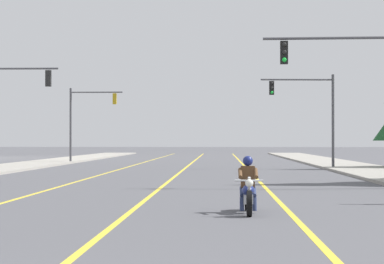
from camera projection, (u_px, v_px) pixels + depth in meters
name	position (u px, v px, depth m)	size (l,w,h in m)	color
lane_stripe_center	(188.00, 166.00, 51.85)	(0.16, 100.00, 0.01)	yellow
lane_stripe_left	(130.00, 166.00, 52.01)	(0.16, 100.00, 0.01)	yellow
lane_stripe_right	(245.00, 166.00, 51.70)	(0.16, 100.00, 0.01)	yellow
sidewalk_kerb_right	(359.00, 168.00, 46.42)	(4.40, 110.00, 0.14)	#9E998E
sidewalk_kerb_left	(6.00, 168.00, 47.31)	(4.40, 110.00, 0.14)	#9E998E
motorcycle_with_rider	(248.00, 190.00, 18.43)	(0.70, 2.19, 1.46)	black
traffic_signal_near_right	(363.00, 82.00, 28.06)	(5.59, 0.37, 6.20)	#47474C
traffic_signal_near_left	(11.00, 101.00, 40.10)	(3.75, 0.37, 6.20)	#47474C
traffic_signal_mid_right	(312.00, 106.00, 47.39)	(4.84, 0.62, 6.20)	#47474C
traffic_signal_mid_left	(85.00, 114.00, 59.76)	(4.41, 0.37, 6.20)	#47474C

